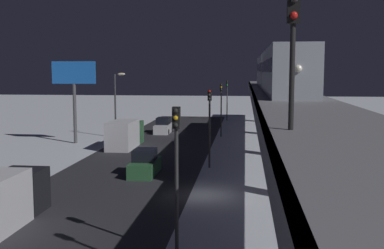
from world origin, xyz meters
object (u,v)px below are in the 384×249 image
(traffic_light_far, at_px, (221,102))
(subway_train, at_px, (277,70))
(rail_signal, at_px, (293,37))
(sedan_green, at_px, (145,164))
(traffic_light_distant, at_px, (227,94))
(box_truck, at_px, (125,134))
(traffic_light_near, at_px, (176,159))
(commercial_billboard, at_px, (74,81))
(sedan_white, at_px, (163,127))
(traffic_light_mid, at_px, (210,117))

(traffic_light_far, bearing_deg, subway_train, 119.39)
(rail_signal, relative_size, sedan_green, 0.92)
(rail_signal, relative_size, traffic_light_distant, 0.62)
(subway_train, bearing_deg, box_truck, -5.28)
(traffic_light_near, height_order, commercial_billboard, commercial_billboard)
(sedan_white, bearing_deg, traffic_light_mid, 109.45)
(subway_train, bearing_deg, sedan_white, -44.38)
(traffic_light_mid, height_order, traffic_light_far, same)
(traffic_light_near, bearing_deg, rail_signal, 129.09)
(subway_train, bearing_deg, traffic_light_near, 77.69)
(sedan_green, bearing_deg, traffic_light_mid, 33.40)
(subway_train, xyz_separation_m, traffic_light_near, (5.83, 26.74, -3.72))
(sedan_green, xyz_separation_m, box_truck, (4.80, -12.71, 0.55))
(traffic_light_far, relative_size, commercial_billboard, 0.72)
(traffic_light_far, distance_m, commercial_billboard, 17.26)
(rail_signal, bearing_deg, box_truck, -67.66)
(box_truck, distance_m, traffic_light_distant, 29.22)
(rail_signal, xyz_separation_m, traffic_light_mid, (4.19, -23.71, -4.67))
(traffic_light_mid, distance_m, traffic_light_far, 18.55)
(subway_train, relative_size, traffic_light_near, 5.76)
(sedan_white, xyz_separation_m, traffic_light_mid, (-7.50, 21.24, 3.41))
(rail_signal, xyz_separation_m, sedan_white, (11.69, -44.95, -8.08))
(rail_signal, xyz_separation_m, commercial_billboard, (19.75, -35.28, -2.04))
(sedan_white, relative_size, box_truck, 0.61)
(rail_signal, bearing_deg, commercial_billboard, -60.75)
(traffic_light_mid, bearing_deg, commercial_billboard, -36.62)
(rail_signal, height_order, traffic_light_mid, rail_signal)
(rail_signal, bearing_deg, subway_train, -92.95)
(rail_signal, distance_m, traffic_light_near, 8.12)
(rail_signal, bearing_deg, sedan_white, -75.42)
(subway_train, height_order, traffic_light_near, subway_train)
(traffic_light_mid, height_order, commercial_billboard, commercial_billboard)
(subway_train, height_order, commercial_billboard, subway_train)
(traffic_light_distant, bearing_deg, rail_signal, 93.94)
(sedan_green, distance_m, commercial_billboard, 19.22)
(box_truck, relative_size, traffic_light_mid, 1.16)
(box_truck, bearing_deg, rail_signal, 112.34)
(traffic_light_mid, height_order, traffic_light_distant, same)
(subway_train, xyz_separation_m, traffic_light_far, (5.83, -10.36, -3.72))
(sedan_green, height_order, traffic_light_far, traffic_light_far)
(traffic_light_near, bearing_deg, traffic_light_distant, -90.00)
(traffic_light_near, bearing_deg, commercial_billboard, -62.67)
(box_truck, bearing_deg, commercial_billboard, -17.88)
(traffic_light_mid, bearing_deg, traffic_light_far, -90.00)
(rail_signal, bearing_deg, traffic_light_mid, -79.98)
(sedan_white, bearing_deg, traffic_light_far, 160.27)
(traffic_light_near, distance_m, traffic_light_mid, 18.55)
(traffic_light_mid, xyz_separation_m, commercial_billboard, (15.56, -11.57, 2.63))
(rail_signal, bearing_deg, traffic_light_distant, -86.06)
(sedan_green, relative_size, traffic_light_far, 0.68)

